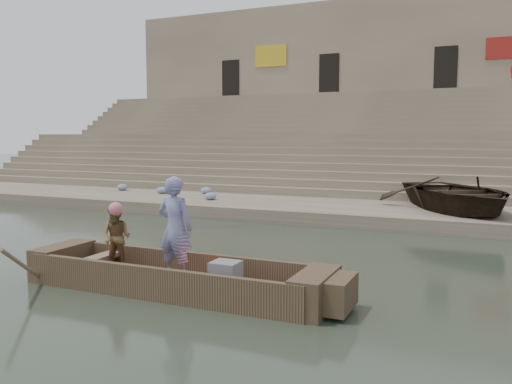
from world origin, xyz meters
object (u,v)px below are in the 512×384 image
Objects in this scene: rowing_man at (116,238)px; beached_rowboat at (456,193)px; main_rowboat at (175,285)px; television at (225,273)px; standing_man at (175,228)px.

rowing_man is 0.23× the size of beached_rowboat.
television reaches higher than main_rowboat.
rowing_man is at bearing -4.58° from standing_man.
main_rowboat is 2.79× the size of standing_man.
main_rowboat is at bearing 180.00° from television.
main_rowboat is 4.20× the size of rowing_man.
beached_rowboat is (4.07, 9.62, 0.83)m from main_rowboat.
standing_man is at bearing 179.69° from television.
main_rowboat is at bearing -15.09° from rowing_man.
main_rowboat is 1.53m from rowing_man.
rowing_man reaches higher than television.
television is (2.34, -0.13, -0.40)m from rowing_man.
standing_man is 1.19m from television.
standing_man reaches higher than rowing_man.
standing_man is 1.50× the size of rowing_man.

